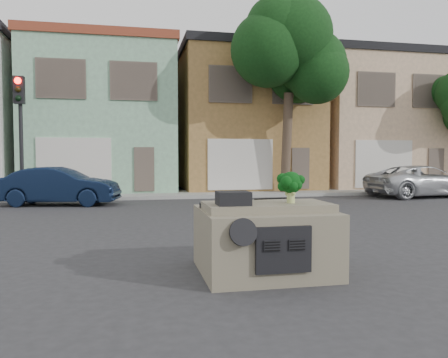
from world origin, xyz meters
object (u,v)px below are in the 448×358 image
object	(u,v)px
traffic_signal	(21,139)
broccoli	(291,187)
silver_pickup	(422,197)
navy_sedan	(60,205)

from	to	relation	value
traffic_signal	broccoli	bearing A→B (deg)	-61.74
traffic_signal	broccoli	xyz separation A→B (m)	(6.85, -12.75, -1.18)
silver_pickup	broccoli	distance (m)	15.32
navy_sedan	traffic_signal	xyz separation A→B (m)	(-1.75, 1.86, 2.55)
navy_sedan	broccoli	xyz separation A→B (m)	(5.10, -10.89, 1.37)
navy_sedan	silver_pickup	size ratio (longest dim) A/B	0.85
silver_pickup	traffic_signal	world-z (taller)	traffic_signal
silver_pickup	traffic_signal	xyz separation A→B (m)	(-17.30, 1.62, 2.55)
navy_sedan	broccoli	distance (m)	12.10
navy_sedan	silver_pickup	xyz separation A→B (m)	(15.55, 0.24, 0.00)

